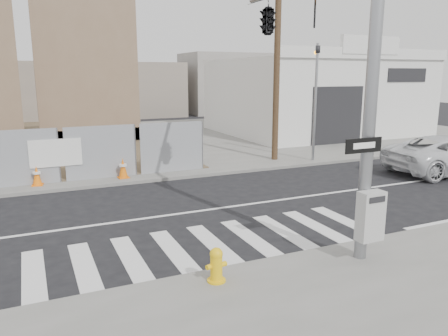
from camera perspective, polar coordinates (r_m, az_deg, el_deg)
name	(u,v)px	position (r m, az deg, el deg)	size (l,w,h in m)	color
ground	(180,214)	(12.92, -5.81, -5.97)	(100.00, 100.00, 0.00)	black
sidewalk_far	(102,143)	(26.24, -15.67, 3.12)	(50.00, 20.00, 0.12)	slate
signal_pole	(296,43)	(11.54, 9.41, 15.84)	(0.96, 5.87, 7.00)	gray
far_signal_pole	(316,86)	(20.12, 11.92, 10.45)	(0.16, 0.20, 5.60)	gray
concrete_wall_right	(89,85)	(25.96, -17.24, 10.30)	(5.50, 1.30, 8.00)	brown
auto_shop	(314,96)	(30.44, 11.71, 9.21)	(12.00, 10.20, 5.95)	silver
utility_pole_right	(277,46)	(20.07, 6.98, 15.54)	(1.60, 0.28, 10.00)	#4D3824
fire_hydrant	(216,265)	(8.52, -1.01, -12.53)	(0.45, 0.45, 0.68)	yellow
traffic_cone_c	(37,176)	(16.86, -23.26, -0.94)	(0.43, 0.43, 0.71)	orange
traffic_cone_d	(123,168)	(17.03, -13.06, -0.03)	(0.43, 0.43, 0.77)	orange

